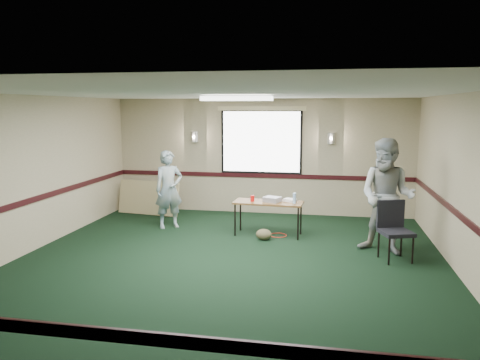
% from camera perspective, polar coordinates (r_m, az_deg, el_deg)
% --- Properties ---
extents(ground, '(8.00, 8.00, 0.00)m').
position_cam_1_polar(ground, '(7.44, -1.89, -10.70)').
color(ground, black).
rests_on(ground, ground).
extents(room_shell, '(8.00, 8.02, 8.00)m').
position_cam_1_polar(room_shell, '(9.14, 0.96, 3.13)').
color(room_shell, tan).
rests_on(room_shell, ground).
extents(folding_table, '(1.37, 0.62, 0.67)m').
position_cam_1_polar(folding_table, '(9.15, 3.47, -2.96)').
color(folding_table, '#4F3616').
rests_on(folding_table, ground).
extents(projector, '(0.37, 0.34, 0.10)m').
position_cam_1_polar(projector, '(9.11, 3.94, -2.38)').
color(projector, gray).
rests_on(projector, folding_table).
extents(game_console, '(0.28, 0.26, 0.05)m').
position_cam_1_polar(game_console, '(9.20, 6.12, -2.45)').
color(game_console, white).
rests_on(game_console, folding_table).
extents(red_cup, '(0.08, 0.08, 0.12)m').
position_cam_1_polar(red_cup, '(9.15, 1.52, -2.26)').
color(red_cup, red).
rests_on(red_cup, folding_table).
extents(water_bottle, '(0.06, 0.06, 0.21)m').
position_cam_1_polar(water_bottle, '(8.98, 6.65, -2.24)').
color(water_bottle, '#8AB7E2').
rests_on(water_bottle, folding_table).
extents(duffel_bag, '(0.36, 0.32, 0.21)m').
position_cam_1_polar(duffel_bag, '(8.93, 2.92, -6.65)').
color(duffel_bag, '#4C412B').
rests_on(duffel_bag, ground).
extents(cable_coil, '(0.44, 0.44, 0.02)m').
position_cam_1_polar(cable_coil, '(9.26, 4.66, -6.73)').
color(cable_coil, red).
rests_on(cable_coil, ground).
extents(folded_table, '(1.55, 0.45, 0.78)m').
position_cam_1_polar(folded_table, '(11.19, -11.08, -2.15)').
color(folded_table, tan).
rests_on(folded_table, ground).
extents(conference_chair, '(0.60, 0.61, 0.97)m').
position_cam_1_polar(conference_chair, '(8.13, 18.22, -5.28)').
color(conference_chair, black).
rests_on(conference_chair, ground).
extents(person_left, '(0.70, 0.66, 1.61)m').
position_cam_1_polar(person_left, '(9.81, -8.67, -1.14)').
color(person_left, '#41698F').
rests_on(person_left, ground).
extents(person_right, '(1.17, 1.06, 1.98)m').
position_cam_1_polar(person_right, '(8.33, 17.50, -1.95)').
color(person_right, '#7FA0C6').
rests_on(person_right, ground).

